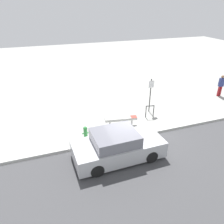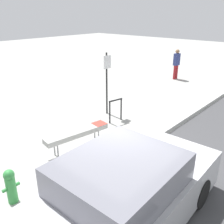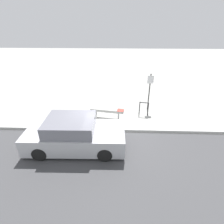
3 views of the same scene
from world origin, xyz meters
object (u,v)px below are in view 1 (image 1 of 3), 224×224
bike_rack (150,110)px  fire_hydrant (85,132)px  pedestrian (221,85)px  parked_car_near (117,146)px  bench (121,119)px  sign_post (150,93)px

bike_rack → fire_hydrant: bearing=-166.5°
bike_rack → fire_hydrant: (-4.45, -1.06, -0.09)m
fire_hydrant → bike_rack: bearing=13.5°
bike_rack → pedestrian: size_ratio=0.49×
fire_hydrant → pedestrian: bearing=12.1°
bike_rack → parked_car_near: parked_car_near is taller
bench → pedestrian: pedestrian is taller
bike_rack → pedestrian: (6.86, 1.36, 0.40)m
bike_rack → sign_post: size_ratio=0.36×
bike_rack → sign_post: (0.36, 0.73, 0.88)m
bench → bike_rack: bike_rack is taller
fire_hydrant → parked_car_near: size_ratio=0.18×
bench → parked_car_near: size_ratio=0.46×
bike_rack → pedestrian: bearing=11.2°
sign_post → bike_rack: bearing=-116.1°
bench → parked_car_near: 2.96m
bench → parked_car_near: (-1.24, -2.68, 0.16)m
bike_rack → fire_hydrant: 4.57m
bike_rack → fire_hydrant: bike_rack is taller
bike_rack → fire_hydrant: size_ratio=1.08×
pedestrian → parked_car_near: pedestrian is taller
sign_post → fire_hydrant: 5.22m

